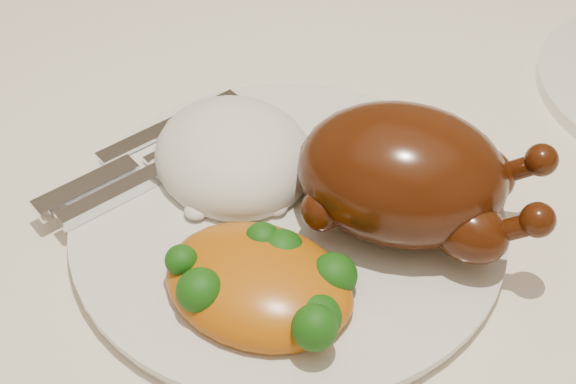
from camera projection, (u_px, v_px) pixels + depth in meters
The scene contains 7 objects.
dining_table at pixel (299, 181), 0.73m from camera, with size 1.60×0.90×0.76m.
tablecloth at pixel (300, 119), 0.68m from camera, with size 1.73×1.03×0.18m.
dinner_plate at pixel (288, 220), 0.55m from camera, with size 0.29×0.29×0.01m, color silver.
roast_chicken at pixel (407, 175), 0.51m from camera, with size 0.18×0.14×0.09m.
rice_mound at pixel (234, 157), 0.57m from camera, with size 0.15×0.14×0.06m.
mac_and_cheese at pixel (268, 285), 0.48m from camera, with size 0.13×0.11×0.05m.
cutlery at pixel (126, 171), 0.56m from camera, with size 0.06×0.19×0.01m.
Camera 1 is at (0.30, -0.44, 1.17)m, focal length 50.00 mm.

